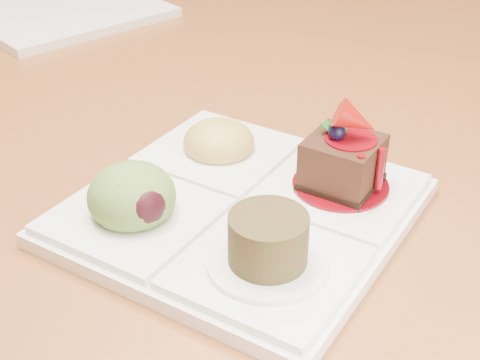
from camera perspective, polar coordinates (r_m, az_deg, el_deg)
ground at (r=1.52m, az=-10.63°, el=-12.38°), size 6.00×6.00×0.00m
dining_table at (r=1.16m, az=-13.99°, el=12.62°), size 1.00×1.80×0.75m
sampler_plate at (r=0.51m, az=-0.40°, el=-1.55°), size 0.30×0.30×0.09m
second_plate at (r=1.00m, az=-15.11°, el=13.85°), size 0.27×0.27×0.01m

